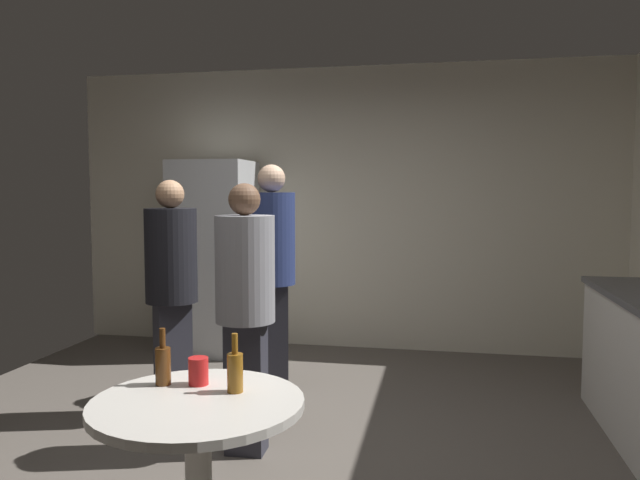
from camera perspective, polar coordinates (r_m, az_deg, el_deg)
The scene contains 10 objects.
ground_plane at distance 3.70m, azimuth -5.03°, elevation -20.45°, with size 5.20×5.20×0.10m, color #5B544C.
wall_back at distance 5.93m, azimuth 2.00°, elevation 2.94°, with size 5.32×0.06×2.70m, color silver.
refrigerator at distance 5.84m, azimuth -9.83°, elevation -1.57°, with size 0.70×0.68×1.80m.
foreground_table at distance 2.43m, azimuth -11.34°, elevation -16.73°, with size 0.80×0.80×0.73m.
beer_bottle_amber at distance 2.43m, azimuth -7.93°, elevation -12.00°, with size 0.06×0.06×0.23m.
beer_bottle_brown at distance 2.58m, azimuth -14.44°, elevation -11.16°, with size 0.06×0.06×0.23m.
plastic_cup_red at distance 2.55m, azimuth -11.20°, elevation -11.92°, with size 0.08×0.08×0.11m, color red.
person_in_black_shirt at distance 4.16m, azimuth -13.68°, elevation -3.70°, with size 0.48×0.48×1.59m.
person_in_navy_shirt at distance 4.45m, azimuth -4.51°, elevation -2.09°, with size 0.43×0.43×1.71m.
person_in_gray_shirt at distance 3.53m, azimuth -6.99°, elevation -5.36°, with size 0.35×0.35×1.56m.
Camera 1 is at (0.95, -3.22, 1.51)m, focal length 34.29 mm.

